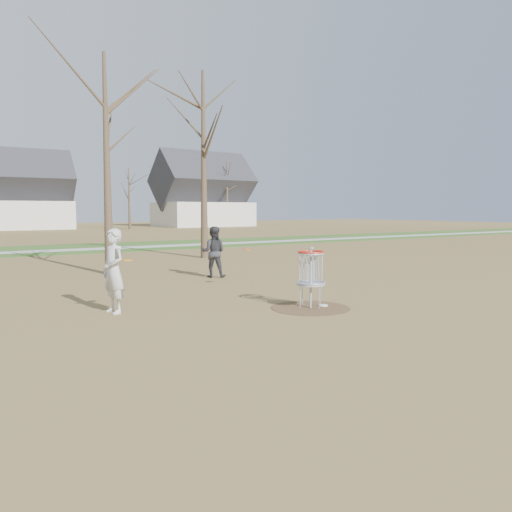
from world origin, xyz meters
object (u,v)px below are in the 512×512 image
(player_standing, at_px, (114,271))
(player_throwing, at_px, (214,252))
(disc_grounded, at_px, (323,305))
(disc_golf_basket, at_px, (311,268))

(player_standing, relative_size, player_throwing, 1.08)
(player_standing, bearing_deg, disc_grounded, 54.45)
(player_standing, distance_m, player_throwing, 5.99)
(player_standing, relative_size, disc_golf_basket, 1.35)
(player_standing, height_order, disc_grounded, player_standing)
(player_throwing, bearing_deg, disc_golf_basket, 119.57)
(player_standing, xyz_separation_m, disc_golf_basket, (3.89, -1.92, -0.00))
(player_throwing, height_order, disc_grounded, player_throwing)
(player_throwing, xyz_separation_m, disc_golf_basket, (-0.65, -5.82, 0.07))
(player_standing, xyz_separation_m, player_throwing, (4.54, 3.91, -0.07))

